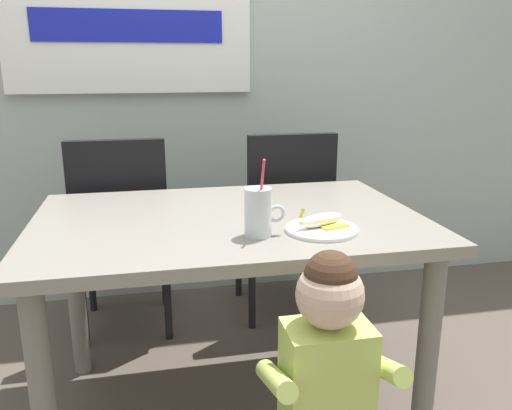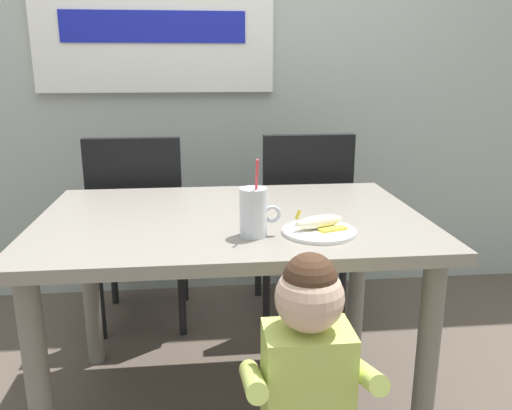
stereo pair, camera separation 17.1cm
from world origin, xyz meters
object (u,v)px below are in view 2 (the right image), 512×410
Objects in this scene: dining_chair_right at (302,216)px; milk_cup at (254,215)px; snack_plate at (319,231)px; toddler_standing at (307,370)px; peeled_banana at (319,222)px; dining_chair_left at (140,222)px; dining_table at (232,244)px.

milk_cup is at bearing 69.98° from dining_chair_right.
dining_chair_right is 4.17× the size of snack_plate.
peeled_banana is (0.11, 0.39, 0.26)m from toddler_standing.
milk_cup is 1.41× the size of peeled_banana.
dining_chair_left is at bearing 116.98° from milk_cup.
dining_chair_left is at bearing 120.91° from dining_table.
toddler_standing is at bearing -105.73° from peeled_banana.
dining_chair_left is 5.48× the size of peeled_banana.
dining_table is 5.77× the size of snack_plate.
snack_plate is at bearing 0.78° from milk_cup.
toddler_standing is 0.49m from peeled_banana.
peeled_banana is (-0.13, -0.90, 0.25)m from dining_chair_right.
dining_table is 7.58× the size of peeled_banana.
dining_table is 1.38× the size of dining_chair_left.
peeled_banana reaches higher than dining_table.
toddler_standing is 0.49m from milk_cup.
peeled_banana is (0.26, -0.21, 0.14)m from dining_table.
dining_chair_left reaches higher than snack_plate.
dining_table is at bearing 139.25° from snack_plate.
snack_plate is at bearing 126.51° from dining_chair_left.
dining_chair_left reaches higher than dining_table.
dining_chair_right is 0.95m from snack_plate.
snack_plate is 0.03m from peeled_banana.
dining_chair_left reaches higher than toddler_standing.
dining_chair_left is 0.79m from dining_chair_right.
peeled_banana is (0.21, 0.02, -0.04)m from milk_cup.
peeled_banana reaches higher than snack_plate.
dining_chair_right is at bearing 79.62° from toddler_standing.
dining_chair_left is 4.17× the size of snack_plate.
dining_chair_right is 0.94m from peeled_banana.
toddler_standing is (-0.24, -1.29, -0.02)m from dining_chair_right.
peeled_banana is (0.00, 0.01, 0.03)m from snack_plate.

